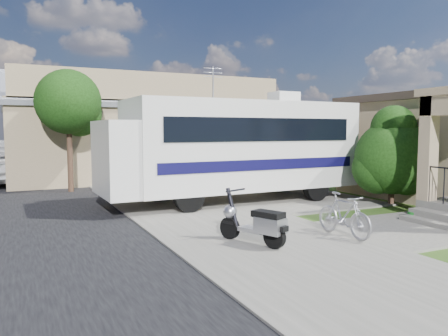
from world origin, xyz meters
name	(u,v)px	position (x,y,z in m)	size (l,w,h in m)	color
ground	(291,232)	(0.00, 0.00, 0.00)	(120.00, 120.00, 0.00)	#204111
sidewalk_slab	(138,184)	(-1.00, 10.00, 0.03)	(4.00, 80.00, 0.06)	#5A5851
driveway_slab	(252,199)	(1.50, 4.50, 0.03)	(7.00, 6.00, 0.05)	#5A5851
walk_slab	(420,227)	(3.00, -1.00, 0.03)	(4.00, 3.00, 0.05)	#5A5851
warehouse	(137,137)	(0.00, 13.97, 1.99)	(12.50, 8.40, 5.04)	#7F6E4F
street_tree_a	(71,105)	(-3.70, 9.05, 3.25)	(2.44, 2.40, 4.58)	black
street_tree_b	(51,112)	(-3.70, 19.05, 3.39)	(2.44, 2.40, 4.73)	black
street_tree_c	(42,120)	(-3.70, 28.05, 3.10)	(2.44, 2.40, 4.42)	black
motorhome	(234,146)	(0.70, 4.27, 1.82)	(8.33, 2.88, 4.24)	silver
shrub	(392,154)	(4.98, 1.77, 1.58)	(2.52, 2.40, 3.09)	black
scooter	(256,224)	(-1.37, -0.79, 0.48)	(0.88, 1.57, 1.08)	black
bicycle	(344,218)	(0.66, -1.01, 0.47)	(0.44, 1.56, 0.94)	#9D9CA4
pickup_truck	(11,165)	(-5.83, 13.04, 0.82)	(2.71, 5.87, 1.63)	white
van	(3,156)	(-6.27, 19.45, 0.88)	(2.47, 6.09, 1.77)	white
garden_hose	(416,216)	(3.70, -0.30, 0.10)	(0.44, 0.44, 0.20)	#156B1D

